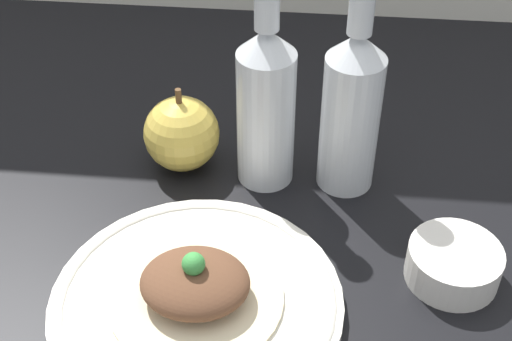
# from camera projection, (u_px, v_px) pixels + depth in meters

# --- Properties ---
(ground_plane) EXTENTS (1.80, 1.10, 0.04)m
(ground_plane) POSITION_uv_depth(u_px,v_px,m) (295.00, 262.00, 0.75)
(ground_plane) COLOR black
(plate) EXTENTS (0.28, 0.28, 0.02)m
(plate) POSITION_uv_depth(u_px,v_px,m) (197.00, 302.00, 0.67)
(plate) COLOR silver
(plate) RESTS_ON ground_plane
(plated_food) EXTENTS (0.17, 0.17, 0.06)m
(plated_food) POSITION_uv_depth(u_px,v_px,m) (195.00, 286.00, 0.66)
(plated_food) COLOR beige
(plated_food) RESTS_ON plate
(cider_bottle_left) EXTENTS (0.06, 0.06, 0.26)m
(cider_bottle_left) POSITION_uv_depth(u_px,v_px,m) (266.00, 102.00, 0.76)
(cider_bottle_left) COLOR silver
(cider_bottle_left) RESTS_ON ground_plane
(cider_bottle_right) EXTENTS (0.06, 0.06, 0.26)m
(cider_bottle_right) POSITION_uv_depth(u_px,v_px,m) (351.00, 106.00, 0.76)
(cider_bottle_right) COLOR silver
(cider_bottle_right) RESTS_ON ground_plane
(apple) EXTENTS (0.09, 0.09, 0.10)m
(apple) POSITION_uv_depth(u_px,v_px,m) (182.00, 134.00, 0.82)
(apple) COLOR gold
(apple) RESTS_ON ground_plane
(dipping_bowl) EXTENTS (0.09, 0.09, 0.04)m
(dipping_bowl) POSITION_uv_depth(u_px,v_px,m) (453.00, 264.00, 0.70)
(dipping_bowl) COLOR silver
(dipping_bowl) RESTS_ON ground_plane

